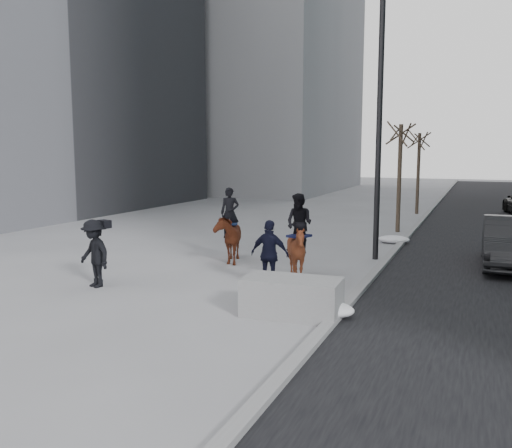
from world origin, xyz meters
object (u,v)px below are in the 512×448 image
at_px(car_near, 511,242).
at_px(mounted_left, 228,234).
at_px(planter, 292,297).
at_px(mounted_right, 298,246).

distance_m(car_near, mounted_left, 8.64).
height_order(planter, car_near, car_near).
bearing_deg(car_near, planter, -122.76).
height_order(car_near, mounted_left, mounted_left).
bearing_deg(planter, mounted_right, 106.07).
relative_size(planter, mounted_left, 0.88).
bearing_deg(mounted_left, car_near, 17.33).
xyz_separation_m(car_near, mounted_right, (-5.40, -4.19, 0.20)).
relative_size(car_near, mounted_right, 1.93).
bearing_deg(mounted_right, mounted_left, 150.37).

